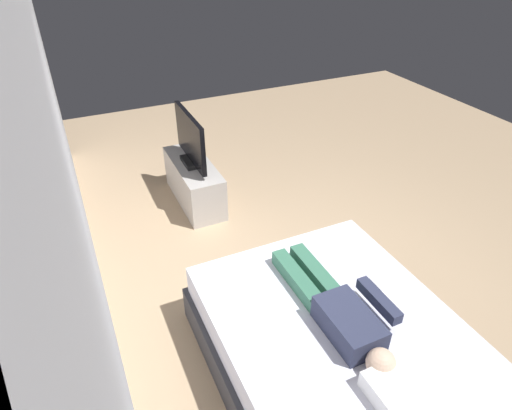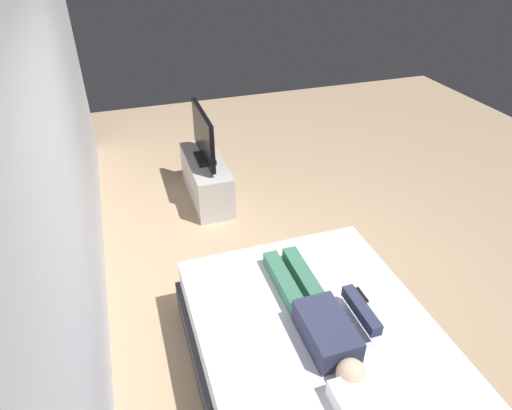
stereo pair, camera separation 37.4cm
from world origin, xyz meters
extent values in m
plane|color=tan|center=(0.00, 0.00, 0.00)|extent=(10.00, 10.00, 0.00)
cube|color=silver|center=(0.40, 1.71, 1.40)|extent=(6.40, 0.10, 2.80)
cube|color=#333338|center=(-0.96, 0.26, 0.15)|extent=(2.01, 1.64, 0.30)
cube|color=white|center=(-0.96, 0.26, 0.42)|extent=(1.93, 1.56, 0.24)
cube|color=#2D334C|center=(-1.06, 0.26, 0.63)|extent=(0.48, 0.28, 0.18)
sphere|color=beige|center=(-1.39, 0.26, 0.63)|extent=(0.18, 0.18, 0.18)
cube|color=#387056|center=(-0.52, 0.18, 0.60)|extent=(0.60, 0.11, 0.11)
cube|color=#387056|center=(-0.52, 0.34, 0.60)|extent=(0.60, 0.11, 0.11)
cube|color=#2D334C|center=(-1.00, -0.02, 0.67)|extent=(0.40, 0.08, 0.08)
cube|color=black|center=(-0.78, -0.16, 0.55)|extent=(0.15, 0.04, 0.02)
cube|color=#B7B2AD|center=(1.72, 0.43, 0.25)|extent=(1.10, 0.40, 0.50)
cube|color=black|center=(1.72, 0.43, 0.53)|extent=(0.32, 0.20, 0.05)
cube|color=black|center=(1.72, 0.43, 0.82)|extent=(0.88, 0.05, 0.54)
camera|label=1|loc=(-2.58, 1.63, 2.84)|focal=30.91mm
camera|label=2|loc=(-2.72, 1.28, 2.84)|focal=30.91mm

